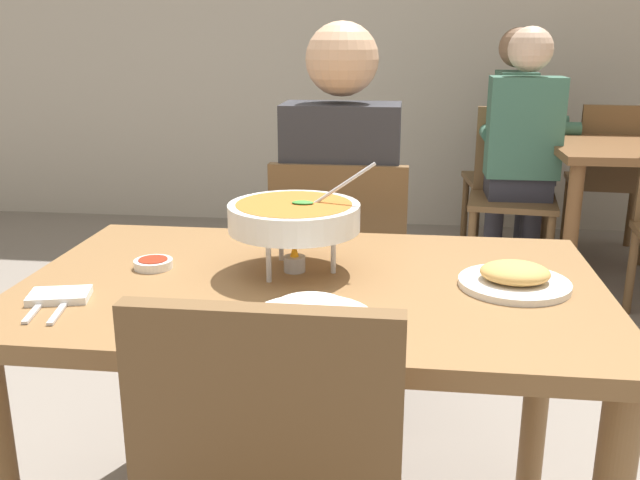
{
  "coord_description": "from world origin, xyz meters",
  "views": [
    {
      "loc": [
        0.2,
        -1.45,
        1.27
      ],
      "look_at": [
        0.0,
        0.15,
        0.79
      ],
      "focal_mm": 39.2,
      "sensor_mm": 36.0,
      "label": 1
    }
  ],
  "objects_px": {
    "chair_diner_main": "(340,277)",
    "chair_bg_corner": "(612,173)",
    "curry_bowl": "(294,217)",
    "diner_main": "(342,204)",
    "patron_bg_left": "(522,141)",
    "rice_plate": "(312,314)",
    "sauce_dish": "(153,263)",
    "appetizer_plate": "(515,278)",
    "chair_bg_middle": "(521,168)",
    "chair_bg_left": "(513,184)",
    "dining_table_main": "(312,327)",
    "patron_bg_middle": "(519,129)"
  },
  "relations": [
    {
      "from": "chair_diner_main",
      "to": "patron_bg_left",
      "type": "relative_size",
      "value": 0.69
    },
    {
      "from": "sauce_dish",
      "to": "chair_bg_corner",
      "type": "relative_size",
      "value": 0.1
    },
    {
      "from": "appetizer_plate",
      "to": "curry_bowl",
      "type": "bearing_deg",
      "value": 174.72
    },
    {
      "from": "dining_table_main",
      "to": "appetizer_plate",
      "type": "relative_size",
      "value": 5.35
    },
    {
      "from": "curry_bowl",
      "to": "dining_table_main",
      "type": "bearing_deg",
      "value": -50.53
    },
    {
      "from": "chair_bg_left",
      "to": "chair_bg_middle",
      "type": "height_order",
      "value": "same"
    },
    {
      "from": "chair_diner_main",
      "to": "sauce_dish",
      "type": "height_order",
      "value": "chair_diner_main"
    },
    {
      "from": "chair_bg_corner",
      "to": "diner_main",
      "type": "bearing_deg",
      "value": -125.3
    },
    {
      "from": "chair_diner_main",
      "to": "sauce_dish",
      "type": "relative_size",
      "value": 10.0
    },
    {
      "from": "dining_table_main",
      "to": "patron_bg_left",
      "type": "bearing_deg",
      "value": 70.47
    },
    {
      "from": "curry_bowl",
      "to": "appetizer_plate",
      "type": "height_order",
      "value": "curry_bowl"
    },
    {
      "from": "chair_diner_main",
      "to": "curry_bowl",
      "type": "height_order",
      "value": "curry_bowl"
    },
    {
      "from": "dining_table_main",
      "to": "appetizer_plate",
      "type": "distance_m",
      "value": 0.46
    },
    {
      "from": "curry_bowl",
      "to": "appetizer_plate",
      "type": "distance_m",
      "value": 0.5
    },
    {
      "from": "patron_bg_left",
      "to": "curry_bowl",
      "type": "bearing_deg",
      "value": -111.13
    },
    {
      "from": "chair_diner_main",
      "to": "chair_bg_corner",
      "type": "distance_m",
      "value": 2.4
    },
    {
      "from": "chair_bg_middle",
      "to": "chair_bg_corner",
      "type": "xyz_separation_m",
      "value": [
        0.49,
        -0.08,
        0.0
      ]
    },
    {
      "from": "chair_diner_main",
      "to": "chair_bg_corner",
      "type": "bearing_deg",
      "value": 55.15
    },
    {
      "from": "chair_bg_corner",
      "to": "patron_bg_middle",
      "type": "bearing_deg",
      "value": 177.4
    },
    {
      "from": "chair_bg_left",
      "to": "patron_bg_middle",
      "type": "distance_m",
      "value": 0.48
    },
    {
      "from": "chair_bg_corner",
      "to": "patron_bg_middle",
      "type": "height_order",
      "value": "patron_bg_middle"
    },
    {
      "from": "dining_table_main",
      "to": "chair_bg_corner",
      "type": "xyz_separation_m",
      "value": [
        1.37,
        2.66,
        -0.12
      ]
    },
    {
      "from": "rice_plate",
      "to": "diner_main",
      "type": "bearing_deg",
      "value": 91.96
    },
    {
      "from": "curry_bowl",
      "to": "rice_plate",
      "type": "distance_m",
      "value": 0.33
    },
    {
      "from": "appetizer_plate",
      "to": "chair_bg_middle",
      "type": "height_order",
      "value": "chair_bg_middle"
    },
    {
      "from": "chair_bg_middle",
      "to": "patron_bg_left",
      "type": "xyz_separation_m",
      "value": [
        -0.09,
        -0.53,
        0.24
      ]
    },
    {
      "from": "dining_table_main",
      "to": "rice_plate",
      "type": "bearing_deg",
      "value": -82.24
    },
    {
      "from": "chair_diner_main",
      "to": "dining_table_main",
      "type": "bearing_deg",
      "value": -90.0
    },
    {
      "from": "curry_bowl",
      "to": "patron_bg_left",
      "type": "bearing_deg",
      "value": 68.87
    },
    {
      "from": "appetizer_plate",
      "to": "chair_diner_main",
      "type": "bearing_deg",
      "value": 123.23
    },
    {
      "from": "sauce_dish",
      "to": "dining_table_main",
      "type": "bearing_deg",
      "value": -5.97
    },
    {
      "from": "chair_bg_corner",
      "to": "chair_bg_middle",
      "type": "bearing_deg",
      "value": 171.1
    },
    {
      "from": "chair_diner_main",
      "to": "chair_bg_left",
      "type": "xyz_separation_m",
      "value": [
        0.77,
        1.59,
        0.0
      ]
    },
    {
      "from": "chair_bg_middle",
      "to": "chair_bg_corner",
      "type": "bearing_deg",
      "value": -8.9
    },
    {
      "from": "sauce_dish",
      "to": "chair_bg_left",
      "type": "bearing_deg",
      "value": 62.77
    },
    {
      "from": "curry_bowl",
      "to": "chair_bg_left",
      "type": "relative_size",
      "value": 0.37
    },
    {
      "from": "appetizer_plate",
      "to": "chair_bg_middle",
      "type": "relative_size",
      "value": 0.27
    },
    {
      "from": "patron_bg_left",
      "to": "patron_bg_middle",
      "type": "bearing_deg",
      "value": 83.22
    },
    {
      "from": "rice_plate",
      "to": "patron_bg_left",
      "type": "bearing_deg",
      "value": 72.96
    },
    {
      "from": "sauce_dish",
      "to": "patron_bg_middle",
      "type": "bearing_deg",
      "value": 65.21
    },
    {
      "from": "dining_table_main",
      "to": "patron_bg_middle",
      "type": "relative_size",
      "value": 0.98
    },
    {
      "from": "chair_diner_main",
      "to": "sauce_dish",
      "type": "xyz_separation_m",
      "value": [
        -0.38,
        -0.65,
        0.25
      ]
    },
    {
      "from": "dining_table_main",
      "to": "chair_bg_corner",
      "type": "distance_m",
      "value": 3.0
    },
    {
      "from": "chair_diner_main",
      "to": "diner_main",
      "type": "bearing_deg",
      "value": 90.0
    },
    {
      "from": "appetizer_plate",
      "to": "sauce_dish",
      "type": "distance_m",
      "value": 0.82
    },
    {
      "from": "rice_plate",
      "to": "chair_bg_middle",
      "type": "height_order",
      "value": "chair_bg_middle"
    },
    {
      "from": "patron_bg_left",
      "to": "patron_bg_middle",
      "type": "relative_size",
      "value": 1.0
    },
    {
      "from": "diner_main",
      "to": "chair_diner_main",
      "type": "bearing_deg",
      "value": -90.0
    },
    {
      "from": "chair_bg_corner",
      "to": "sauce_dish",
      "type": "bearing_deg",
      "value": -123.8
    },
    {
      "from": "appetizer_plate",
      "to": "patron_bg_left",
      "type": "xyz_separation_m",
      "value": [
        0.34,
        2.2,
        -0.02
      ]
    }
  ]
}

